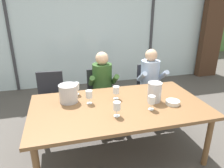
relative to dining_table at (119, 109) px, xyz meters
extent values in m
plane|color=#4C4742|center=(0.00, 1.00, -0.66)|extent=(14.00, 14.00, 0.00)
cube|color=silver|center=(0.00, 2.76, 0.64)|extent=(7.37, 0.03, 2.60)
cube|color=#38383D|center=(-1.66, 2.74, 0.64)|extent=(0.06, 0.06, 2.60)
cube|color=#38383D|center=(1.66, 2.74, 0.64)|extent=(0.06, 0.06, 2.60)
cube|color=#568942|center=(0.00, 6.35, 0.44)|extent=(13.37, 2.40, 2.19)
cube|color=#472D1E|center=(3.33, 2.58, 0.64)|extent=(0.56, 0.20, 2.60)
cube|color=brown|center=(0.00, 0.00, 0.04)|extent=(2.17, 1.19, 0.04)
cylinder|color=brown|center=(0.98, -0.49, -0.32)|extent=(0.07, 0.07, 0.68)
cylinder|color=brown|center=(-0.98, 0.49, -0.32)|extent=(0.07, 0.07, 0.68)
cylinder|color=brown|center=(0.98, 0.49, -0.32)|extent=(0.07, 0.07, 0.68)
cube|color=#232328|center=(-0.87, 0.94, -0.22)|extent=(0.47, 0.47, 0.03)
cube|color=#232328|center=(-0.85, 1.14, 0.01)|extent=(0.42, 0.06, 0.42)
cylinder|color=#232328|center=(-1.07, 0.76, -0.44)|extent=(0.04, 0.04, 0.43)
cylinder|color=#232328|center=(-0.69, 0.73, -0.44)|extent=(0.04, 0.04, 0.43)
cylinder|color=#232328|center=(-1.04, 1.14, -0.44)|extent=(0.04, 0.04, 0.43)
cylinder|color=#232328|center=(-0.66, 1.11, -0.44)|extent=(0.04, 0.04, 0.43)
cube|color=#232328|center=(-0.02, 0.89, -0.22)|extent=(0.47, 0.47, 0.03)
cube|color=#232328|center=(-0.04, 1.09, 0.01)|extent=(0.42, 0.07, 0.42)
cylinder|color=#232328|center=(-0.20, 0.69, -0.44)|extent=(0.04, 0.04, 0.43)
cylinder|color=#232328|center=(0.18, 0.72, -0.44)|extent=(0.04, 0.04, 0.43)
cylinder|color=#232328|center=(-0.23, 1.07, -0.44)|extent=(0.04, 0.04, 0.43)
cylinder|color=#232328|center=(0.15, 1.10, -0.44)|extent=(0.04, 0.04, 0.43)
cube|color=#232328|center=(0.87, 0.93, -0.22)|extent=(0.50, 0.50, 0.03)
cube|color=#232328|center=(0.89, 1.13, 0.01)|extent=(0.42, 0.09, 0.42)
cylinder|color=#232328|center=(0.65, 0.77, -0.44)|extent=(0.04, 0.04, 0.43)
cylinder|color=#232328|center=(1.03, 0.71, -0.44)|extent=(0.04, 0.04, 0.43)
cylinder|color=#232328|center=(0.70, 1.14, -0.44)|extent=(0.04, 0.04, 0.43)
cylinder|color=#232328|center=(1.08, 1.09, -0.44)|extent=(0.04, 0.04, 0.43)
cylinder|color=#2D5123|center=(-0.01, 0.94, 0.08)|extent=(0.34, 0.34, 0.52)
sphere|color=#DBAD89|center=(-0.01, 0.94, 0.43)|extent=(0.21, 0.21, 0.21)
cube|color=#47423D|center=(-0.11, 0.75, -0.18)|extent=(0.15, 0.41, 0.13)
cube|color=#47423D|center=(0.07, 0.74, -0.18)|extent=(0.15, 0.41, 0.13)
cylinder|color=#47423D|center=(-0.13, 0.55, -0.43)|extent=(0.10, 0.10, 0.46)
cylinder|color=#47423D|center=(0.05, 0.54, -0.43)|extent=(0.10, 0.10, 0.46)
cylinder|color=#2D5123|center=(-0.21, 0.83, 0.10)|extent=(0.10, 0.33, 0.26)
cylinder|color=#2D5123|center=(0.17, 0.81, 0.10)|extent=(0.10, 0.33, 0.26)
cylinder|color=#9EB2D1|center=(0.84, 0.94, 0.08)|extent=(0.34, 0.34, 0.52)
sphere|color=#DBAD89|center=(0.84, 0.94, 0.43)|extent=(0.21, 0.21, 0.21)
cube|color=#47423D|center=(0.74, 0.75, -0.18)|extent=(0.15, 0.41, 0.13)
cube|color=#47423D|center=(0.92, 0.74, -0.18)|extent=(0.15, 0.41, 0.13)
cylinder|color=#47423D|center=(0.73, 0.55, -0.43)|extent=(0.10, 0.10, 0.46)
cylinder|color=#47423D|center=(0.91, 0.54, -0.43)|extent=(0.10, 0.10, 0.46)
cylinder|color=#9EB2D1|center=(0.65, 0.83, 0.10)|extent=(0.10, 0.33, 0.26)
cylinder|color=#9EB2D1|center=(1.02, 0.81, 0.10)|extent=(0.10, 0.33, 0.26)
cylinder|color=#B7B7BC|center=(0.47, -0.01, 0.19)|extent=(0.17, 0.17, 0.25)
torus|color=silver|center=(0.47, -0.01, 0.31)|extent=(0.18, 0.18, 0.01)
cylinder|color=#B7B7BC|center=(-0.60, 0.25, 0.18)|extent=(0.24, 0.24, 0.23)
torus|color=silver|center=(-0.60, 0.25, 0.29)|extent=(0.24, 0.24, 0.01)
cylinder|color=silver|center=(0.66, -0.15, 0.09)|extent=(0.18, 0.18, 0.05)
cylinder|color=silver|center=(0.34, -0.21, 0.06)|extent=(0.07, 0.07, 0.00)
cylinder|color=silver|center=(0.34, -0.21, 0.10)|extent=(0.01, 0.01, 0.07)
cylinder|color=silver|center=(0.34, -0.21, 0.19)|extent=(0.08, 0.08, 0.09)
cylinder|color=#E0D184|center=(0.34, -0.21, 0.16)|extent=(0.07, 0.07, 0.04)
cylinder|color=silver|center=(0.01, 0.19, 0.06)|extent=(0.07, 0.07, 0.00)
cylinder|color=silver|center=(0.01, 0.19, 0.10)|extent=(0.01, 0.01, 0.07)
cylinder|color=silver|center=(0.01, 0.19, 0.19)|extent=(0.08, 0.08, 0.09)
cylinder|color=#560C1E|center=(0.01, 0.19, 0.16)|extent=(0.07, 0.07, 0.04)
cylinder|color=silver|center=(-0.10, -0.26, 0.06)|extent=(0.07, 0.07, 0.00)
cylinder|color=silver|center=(-0.10, -0.26, 0.10)|extent=(0.01, 0.01, 0.07)
cylinder|color=silver|center=(-0.10, -0.26, 0.19)|extent=(0.08, 0.08, 0.09)
cylinder|color=#E0D184|center=(-0.10, -0.26, 0.16)|extent=(0.07, 0.07, 0.04)
cylinder|color=silver|center=(-0.48, 0.46, 0.06)|extent=(0.07, 0.07, 0.00)
cylinder|color=silver|center=(-0.48, 0.46, 0.10)|extent=(0.01, 0.01, 0.07)
cylinder|color=silver|center=(-0.48, 0.46, 0.19)|extent=(0.08, 0.08, 0.09)
cylinder|color=maroon|center=(-0.48, 0.46, 0.16)|extent=(0.07, 0.07, 0.04)
cylinder|color=silver|center=(-0.35, 0.14, 0.06)|extent=(0.07, 0.07, 0.00)
cylinder|color=silver|center=(-0.35, 0.14, 0.10)|extent=(0.01, 0.01, 0.07)
cylinder|color=silver|center=(-0.35, 0.14, 0.19)|extent=(0.08, 0.08, 0.09)
cylinder|color=#560C1E|center=(-0.35, 0.14, 0.16)|extent=(0.07, 0.07, 0.04)
camera|label=1|loc=(-0.68, -2.24, 1.24)|focal=33.39mm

